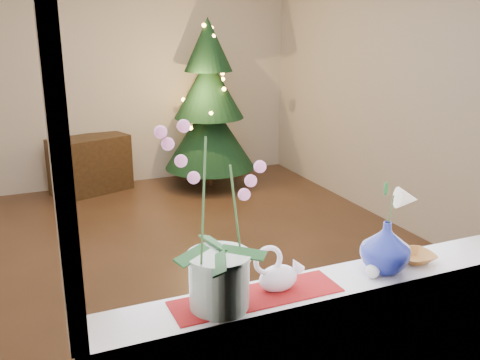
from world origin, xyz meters
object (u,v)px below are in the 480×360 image
object	(u,v)px
swan	(278,268)
blue_vase	(386,243)
side_table	(90,165)
orchid_pot	(218,218)
amber_dish	(415,258)
paperweight	(372,271)
xmas_tree	(209,104)

from	to	relation	value
swan	blue_vase	xyz separation A→B (m)	(0.51, -0.03, 0.03)
swan	side_table	distance (m)	4.65
orchid_pot	amber_dish	bearing A→B (deg)	1.39
blue_vase	side_table	distance (m)	4.73
paperweight	side_table	world-z (taller)	paperweight
orchid_pot	blue_vase	world-z (taller)	orchid_pot
side_table	swan	bearing A→B (deg)	-107.31
xmas_tree	side_table	xyz separation A→B (m)	(-1.41, 0.30, -0.68)
paperweight	amber_dish	distance (m)	0.29
xmas_tree	paperweight	bearing A→B (deg)	-101.12
orchid_pot	swan	size ratio (longest dim) A/B	3.24
orchid_pot	swan	bearing A→B (deg)	6.52
amber_dish	xmas_tree	size ratio (longest dim) A/B	0.07
orchid_pot	blue_vase	size ratio (longest dim) A/B	2.80
blue_vase	amber_dish	distance (m)	0.22
amber_dish	side_table	distance (m)	4.72
paperweight	side_table	bearing A→B (deg)	96.70
paperweight	xmas_tree	distance (m)	4.45
blue_vase	paperweight	xyz separation A→B (m)	(-0.09, -0.04, -0.10)
swan	blue_vase	distance (m)	0.51
paperweight	side_table	size ratio (longest dim) A/B	0.07
orchid_pot	amber_dish	world-z (taller)	orchid_pot
orchid_pot	paperweight	bearing A→B (deg)	-2.84
orchid_pot	paperweight	xyz separation A→B (m)	(0.69, -0.03, -0.34)
xmas_tree	swan	bearing A→B (deg)	-106.55
swan	xmas_tree	size ratio (longest dim) A/B	0.11
orchid_pot	blue_vase	distance (m)	0.82
swan	side_table	world-z (taller)	swan
amber_dish	side_table	size ratio (longest dim) A/B	0.16
xmas_tree	side_table	distance (m)	1.59
swan	xmas_tree	xyz separation A→B (m)	(1.28, 4.30, -0.00)
orchid_pot	swan	world-z (taller)	orchid_pot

